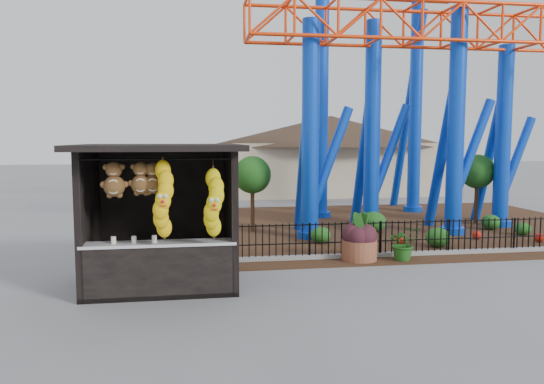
{
  "coord_description": "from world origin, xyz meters",
  "views": [
    {
      "loc": [
        -2.4,
        -10.68,
        3.24
      ],
      "look_at": [
        -0.46,
        1.5,
        2.0
      ],
      "focal_mm": 35.0,
      "sensor_mm": 36.0,
      "label": 1
    }
  ],
  "objects": [
    {
      "name": "planter_foliage",
      "position": [
        2.09,
        2.7,
        0.88
      ],
      "size": [
        0.7,
        0.7,
        0.64
      ],
      "primitive_type": "ellipsoid",
      "color": "#31131B",
      "rests_on": "terracotta_planter"
    },
    {
      "name": "roller_coaster",
      "position": [
        5.12,
        8.23,
        6.44
      ],
      "size": [
        11.0,
        6.37,
        10.82
      ],
      "color": "blue",
      "rests_on": "ground"
    },
    {
      "name": "prize_booth",
      "position": [
        -2.99,
        0.92,
        1.51
      ],
      "size": [
        3.5,
        3.4,
        3.12
      ],
      "color": "black",
      "rests_on": "ground"
    },
    {
      "name": "picket_fence",
      "position": [
        4.9,
        3.0,
        0.5
      ],
      "size": [
        12.2,
        0.06,
        1.0
      ],
      "primitive_type": null,
      "color": "black",
      "rests_on": "ground"
    },
    {
      "name": "potted_plant",
      "position": [
        3.26,
        2.5,
        0.47
      ],
      "size": [
        0.96,
        0.87,
        0.94
      ],
      "primitive_type": "imported",
      "rotation": [
        0.0,
        0.0,
        -0.18
      ],
      "color": "#275519",
      "rests_on": "ground"
    },
    {
      "name": "mulch_bed",
      "position": [
        4.0,
        8.0,
        0.01
      ],
      "size": [
        18.0,
        12.0,
        0.02
      ],
      "primitive_type": "cube",
      "color": "#331E11",
      "rests_on": "ground"
    },
    {
      "name": "terracotta_planter",
      "position": [
        2.09,
        2.7,
        0.28
      ],
      "size": [
        1.17,
        1.17,
        0.56
      ],
      "primitive_type": "cylinder",
      "rotation": [
        0.0,
        0.0,
        -0.28
      ],
      "color": "brown",
      "rests_on": "ground"
    },
    {
      "name": "ground",
      "position": [
        0.0,
        0.0,
        0.0
      ],
      "size": [
        120.0,
        120.0,
        0.0
      ],
      "primitive_type": "plane",
      "color": "slate",
      "rests_on": "ground"
    },
    {
      "name": "pavilion",
      "position": [
        6.0,
        20.0,
        3.07
      ],
      "size": [
        15.0,
        15.0,
        4.8
      ],
      "color": "#BFAD8C",
      "rests_on": "ground"
    },
    {
      "name": "curb",
      "position": [
        4.0,
        3.0,
        0.06
      ],
      "size": [
        18.0,
        0.18,
        0.12
      ],
      "primitive_type": "cube",
      "color": "gray",
      "rests_on": "ground"
    },
    {
      "name": "landscaping",
      "position": [
        4.97,
        5.66,
        0.31
      ],
      "size": [
        7.64,
        3.66,
        0.72
      ],
      "color": "#1B4C16",
      "rests_on": "mulch_bed"
    }
  ]
}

